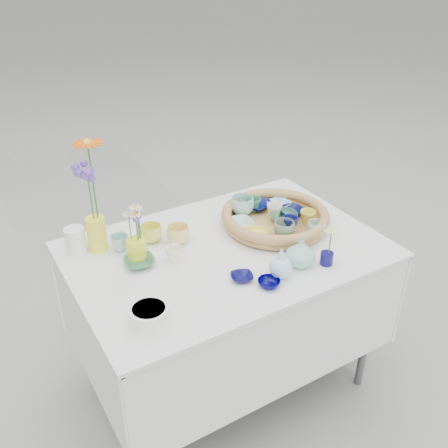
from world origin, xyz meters
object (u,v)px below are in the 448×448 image
bud_vase_seafoam (301,252)px  tall_vase_yellow (97,234)px  display_table (226,380)px  wicker_tray (275,218)px

bud_vase_seafoam → tall_vase_yellow: 0.82m
display_table → bud_vase_seafoam: bud_vase_seafoam is taller
bud_vase_seafoam → tall_vase_yellow: size_ratio=0.81×
wicker_tray → tall_vase_yellow: tall_vase_yellow is taller
wicker_tray → bud_vase_seafoam: bud_vase_seafoam is taller
display_table → bud_vase_seafoam: bearing=-53.9°
tall_vase_yellow → display_table: bearing=-30.2°
display_table → bud_vase_seafoam: 0.88m
display_table → wicker_tray: size_ratio=2.66×
display_table → tall_vase_yellow: tall_vase_yellow is taller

